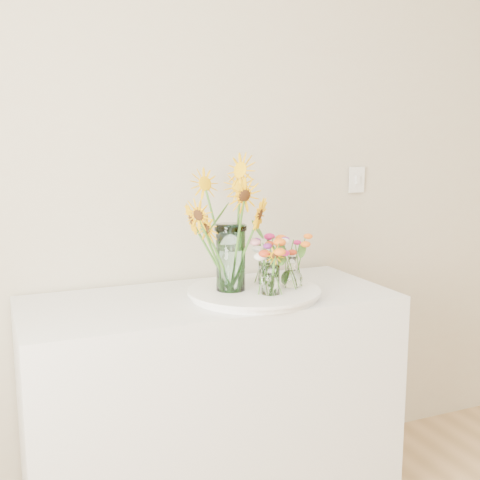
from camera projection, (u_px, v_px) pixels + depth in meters
The scene contains 10 objects.
counter at pixel (211, 408), 2.36m from camera, with size 1.40×0.60×0.90m, color white.
tray at pixel (254, 294), 2.27m from camera, with size 0.48×0.48×0.03m, color white.
mason_jar at pixel (231, 258), 2.24m from camera, with size 0.11×0.11×0.25m, color #BBEBE5.
sunflower_bouquet at pixel (231, 225), 2.22m from camera, with size 0.64×0.64×0.50m, color #FAB405, non-canonical shape.
small_vase_a at pixel (270, 280), 2.19m from camera, with size 0.07×0.07×0.11m, color white.
wildflower_posy_a at pixel (271, 268), 2.18m from camera, with size 0.21×0.21×0.20m, color orange, non-canonical shape.
small_vase_b at pixel (292, 273), 2.30m from camera, with size 0.08×0.08×0.12m, color white, non-canonical shape.
wildflower_posy_b at pixel (292, 261), 2.29m from camera, with size 0.21×0.21×0.21m, color orange, non-canonical shape.
small_vase_c at pixel (267, 269), 2.35m from camera, with size 0.07×0.07×0.12m, color white.
wildflower_posy_c at pixel (267, 258), 2.35m from camera, with size 0.19×0.19×0.21m, color orange, non-canonical shape.
Camera 1 is at (-1.04, -0.15, 1.50)m, focal length 45.00 mm.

